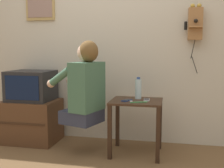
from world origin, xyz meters
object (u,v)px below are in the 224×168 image
wall_phone_antique (195,23)px  cell_phone_held (127,100)px  toothbrush (137,102)px  water_bottle (138,89)px  person (85,86)px  framed_picture (40,0)px  television (31,86)px  cell_phone_spare (147,100)px

wall_phone_antique → cell_phone_held: wall_phone_antique is taller
cell_phone_held → toothbrush: (0.12, -0.07, 0.00)m
water_bottle → toothbrush: (0.02, -0.24, -0.10)m
wall_phone_antique → water_bottle: size_ratio=3.26×
person → framed_picture: (-0.74, 0.53, 0.99)m
person → toothbrush: person is taller
wall_phone_antique → television: bearing=-173.5°
person → cell_phone_held: 0.47m
cell_phone_spare → television: bearing=171.6°
cell_phone_held → cell_phone_spare: bearing=48.8°
wall_phone_antique → toothbrush: 1.12m
wall_phone_antique → toothbrush: wall_phone_antique is taller
person → television: (-0.76, 0.27, -0.05)m
framed_picture → cell_phone_held: bearing=-22.1°
cell_phone_spare → wall_phone_antique: bearing=33.1°
water_bottle → toothbrush: water_bottle is taller
person → television: size_ratio=1.73×
cell_phone_held → toothbrush: toothbrush is taller
cell_phone_spare → toothbrush: toothbrush is taller
person → framed_picture: bearing=72.8°
cell_phone_held → cell_phone_spare: size_ratio=1.09×
cell_phone_held → water_bottle: water_bottle is taller
television → water_bottle: 1.30m
television → toothbrush: size_ratio=2.93×
television → wall_phone_antique: 2.04m
television → wall_phone_antique: bearing=6.5°
television → toothbrush: (1.32, -0.29, -0.09)m
cell_phone_held → water_bottle: (0.10, 0.16, 0.10)m
person → water_bottle: (0.54, 0.21, -0.04)m
wall_phone_antique → toothbrush: (-0.57, -0.51, -0.81)m
person → cell_phone_spare: (0.64, 0.13, -0.15)m
television → wall_phone_antique: (1.89, 0.22, 0.72)m
framed_picture → toothbrush: bearing=-23.0°
framed_picture → cell_phone_spare: 1.84m
wall_phone_antique → person: bearing=-156.8°
water_bottle → person: bearing=-158.5°
cell_phone_spare → water_bottle: 0.17m
television → water_bottle: television is taller
person → cell_phone_spare: person is taller
cell_phone_held → toothbrush: bearing=-4.8°
cell_phone_held → television: bearing=-163.5°
wall_phone_antique → water_bottle: 0.96m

